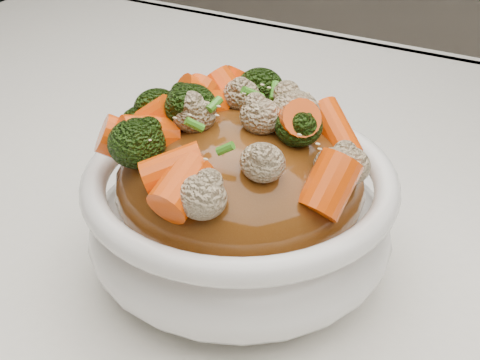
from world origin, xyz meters
The scene contains 8 objects.
tablecloth centered at (0.00, 0.00, 0.73)m, with size 1.20×0.80×0.04m, color white.
bowl centered at (-0.02, -0.04, 0.79)m, with size 0.19×0.19×0.08m, color white, non-canonical shape.
sauce_base centered at (-0.02, -0.04, 0.81)m, with size 0.15×0.15×0.08m, color #5E3210.
carrots centered at (-0.02, -0.04, 0.87)m, with size 0.15×0.15×0.04m, color #FD5108, non-canonical shape.
broccoli centered at (-0.02, -0.04, 0.87)m, with size 0.15×0.15×0.04m, color black, non-canonical shape.
cauliflower centered at (-0.02, -0.04, 0.87)m, with size 0.15×0.15×0.03m, color tan, non-canonical shape.
scallions centered at (-0.02, -0.04, 0.87)m, with size 0.11×0.11×0.02m, color #3E9121, non-canonical shape.
sesame_seeds centered at (-0.02, -0.04, 0.87)m, with size 0.14×0.14×0.01m, color beige, non-canonical shape.
Camera 1 is at (0.15, -0.35, 1.03)m, focal length 50.00 mm.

